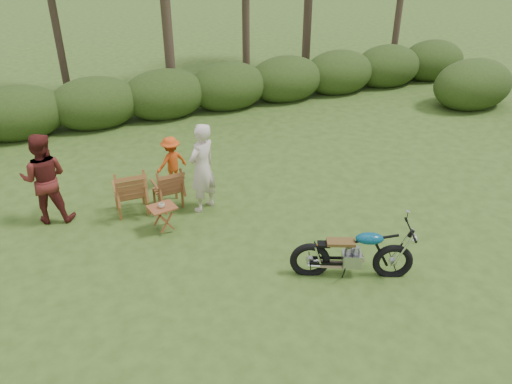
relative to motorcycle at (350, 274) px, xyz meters
name	(u,v)px	position (x,y,z in m)	size (l,w,h in m)	color
ground	(313,297)	(-0.84, -0.26, 0.00)	(80.00, 80.00, 0.00)	#2F4617
motorcycle	(350,274)	(0.00, 0.00, 0.00)	(1.89, 0.72, 1.08)	#0C739D
lawn_chair_right	(169,205)	(-2.17, 3.44, 0.00)	(0.60, 0.60, 0.88)	brown
lawn_chair_left	(133,212)	(-2.90, 3.48, 0.00)	(0.68, 0.68, 0.99)	brown
side_table	(163,219)	(-2.49, 2.55, 0.26)	(0.50, 0.42, 0.52)	brown
cup	(162,205)	(-2.50, 2.53, 0.56)	(0.12, 0.12, 0.09)	beige
adult_a	(205,208)	(-1.53, 3.02, 0.00)	(0.67, 0.44, 1.83)	beige
adult_b	(54,219)	(-4.39, 3.82, 0.00)	(0.87, 0.68, 1.80)	#571B19
child	(174,185)	(-1.84, 4.27, 0.00)	(0.74, 0.42, 1.14)	#C94412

